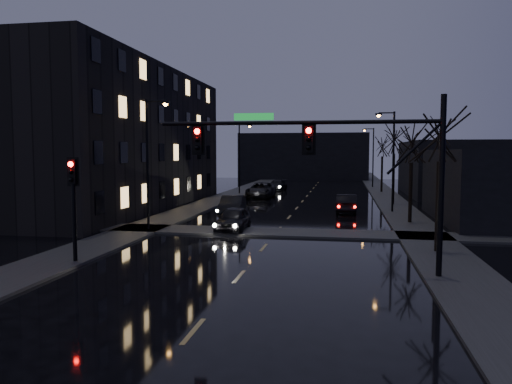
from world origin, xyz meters
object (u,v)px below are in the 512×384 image
at_px(lead_car, 347,203).
at_px(oncoming_car_c, 261,190).
at_px(oncoming_car_d, 277,185).
at_px(oncoming_car_a, 233,219).
at_px(oncoming_car_b, 232,206).

bearing_deg(lead_car, oncoming_car_c, -51.15).
distance_m(oncoming_car_c, oncoming_car_d, 9.63).
relative_size(oncoming_car_a, oncoming_car_d, 0.93).
distance_m(oncoming_car_a, oncoming_car_b, 7.15).
relative_size(oncoming_car_a, oncoming_car_c, 0.75).
bearing_deg(oncoming_car_c, oncoming_car_b, -89.60).
relative_size(oncoming_car_b, lead_car, 1.05).
height_order(oncoming_car_d, lead_car, lead_car).
bearing_deg(oncoming_car_c, lead_car, -53.34).
xyz_separation_m(oncoming_car_b, oncoming_car_d, (0.10, 24.88, -0.10)).
bearing_deg(oncoming_car_b, oncoming_car_d, 84.53).
xyz_separation_m(oncoming_car_a, oncoming_car_c, (-1.96, 22.21, 0.06)).
relative_size(oncoming_car_d, lead_car, 1.04).
bearing_deg(lead_car, oncoming_car_d, -66.95).
height_order(oncoming_car_a, oncoming_car_d, oncoming_car_a).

